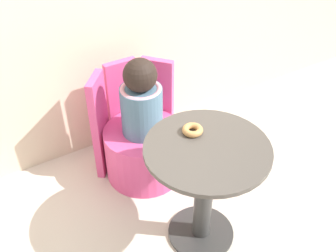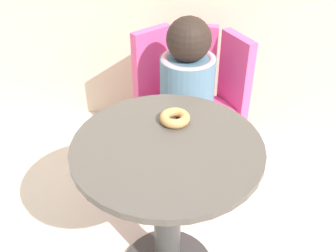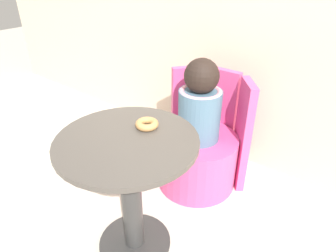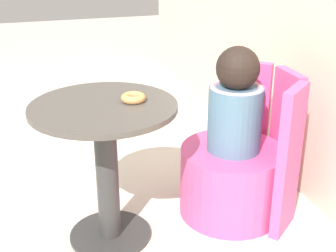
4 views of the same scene
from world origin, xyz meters
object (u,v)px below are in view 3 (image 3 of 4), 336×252
round_table (130,178)px  child_figure (200,104)px  tub_chair (197,160)px  donut (147,124)px

round_table → child_figure: bearing=93.1°
tub_chair → child_figure: size_ratio=1.01×
tub_chair → donut: (0.03, -0.51, 0.52)m
round_table → donut: 0.27m
tub_chair → donut: bearing=-86.4°
round_table → child_figure: child_figure is taller
round_table → child_figure: (-0.04, 0.65, 0.14)m
round_table → tub_chair: 0.71m
round_table → tub_chair: size_ratio=1.30×
round_table → donut: bearing=91.2°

